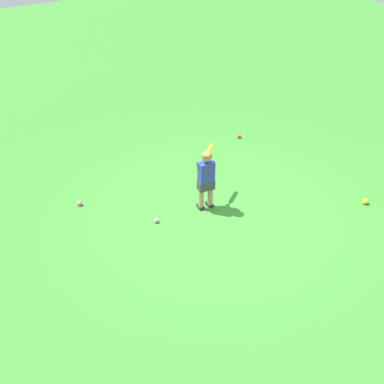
{
  "coord_description": "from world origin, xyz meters",
  "views": [
    {
      "loc": [
        -3.87,
        3.85,
        4.18
      ],
      "look_at": [
        0.28,
        0.34,
        0.45
      ],
      "focal_mm": 38.44,
      "sensor_mm": 36.0,
      "label": 1
    }
  ],
  "objects_px": {
    "play_ball_behind_batter": "(80,203)",
    "play_ball_near_batter": "(156,221)",
    "child_batter": "(206,174)",
    "play_ball_by_bucket": "(239,136)",
    "play_ball_far_right": "(365,201)"
  },
  "relations": [
    {
      "from": "child_batter",
      "to": "play_ball_by_bucket",
      "type": "relative_size",
      "value": 13.61
    },
    {
      "from": "play_ball_behind_batter",
      "to": "play_ball_near_batter",
      "type": "xyz_separation_m",
      "value": [
        -1.23,
        -0.73,
        -0.01
      ]
    },
    {
      "from": "play_ball_near_batter",
      "to": "play_ball_by_bucket",
      "type": "distance_m",
      "value": 3.41
    },
    {
      "from": "child_batter",
      "to": "play_ball_far_right",
      "type": "relative_size",
      "value": 10.64
    },
    {
      "from": "play_ball_behind_batter",
      "to": "play_ball_near_batter",
      "type": "bearing_deg",
      "value": -149.33
    },
    {
      "from": "child_batter",
      "to": "play_ball_behind_batter",
      "type": "distance_m",
      "value": 2.24
    },
    {
      "from": "child_batter",
      "to": "play_ball_by_bucket",
      "type": "distance_m",
      "value": 2.76
    },
    {
      "from": "play_ball_behind_batter",
      "to": "play_ball_near_batter",
      "type": "relative_size",
      "value": 1.15
    },
    {
      "from": "play_ball_by_bucket",
      "to": "play_ball_far_right",
      "type": "bearing_deg",
      "value": 177.7
    },
    {
      "from": "play_ball_far_right",
      "to": "play_ball_behind_batter",
      "type": "bearing_deg",
      "value": 50.37
    },
    {
      "from": "play_ball_near_batter",
      "to": "play_ball_by_bucket",
      "type": "height_order",
      "value": "play_ball_by_bucket"
    },
    {
      "from": "child_batter",
      "to": "play_ball_by_bucket",
      "type": "bearing_deg",
      "value": -57.96
    },
    {
      "from": "play_ball_behind_batter",
      "to": "play_ball_by_bucket",
      "type": "distance_m",
      "value": 3.91
    },
    {
      "from": "child_batter",
      "to": "play_ball_by_bucket",
      "type": "height_order",
      "value": "child_batter"
    },
    {
      "from": "play_ball_behind_batter",
      "to": "play_ball_far_right",
      "type": "height_order",
      "value": "play_ball_far_right"
    }
  ]
}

